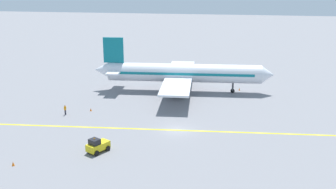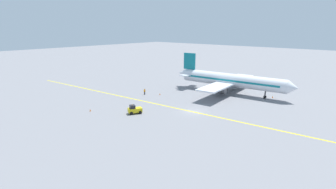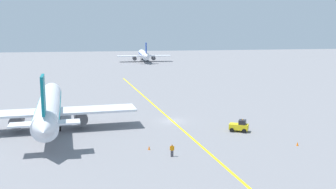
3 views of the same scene
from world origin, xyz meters
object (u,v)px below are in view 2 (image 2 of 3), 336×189
at_px(baggage_tug_white, 135,110).
at_px(traffic_cone_near_nose, 273,97).
at_px(airplane_at_gate, 230,80).
at_px(ground_crew_worker, 145,91).
at_px(traffic_cone_mid_apron, 90,110).
at_px(traffic_cone_by_wingtip, 160,94).

relative_size(baggage_tug_white, traffic_cone_near_nose, 6.09).
bearing_deg(airplane_at_gate, ground_crew_worker, -44.43).
height_order(traffic_cone_near_nose, traffic_cone_mid_apron, same).
relative_size(airplane_at_gate, ground_crew_worker, 21.16).
xyz_separation_m(airplane_at_gate, traffic_cone_mid_apron, (35.73, -15.35, -3.43)).
bearing_deg(traffic_cone_mid_apron, baggage_tug_white, 122.45).
relative_size(baggage_tug_white, ground_crew_worker, 2.00).
bearing_deg(baggage_tug_white, ground_crew_worker, -141.65).
height_order(airplane_at_gate, traffic_cone_by_wingtip, airplane_at_gate).
bearing_deg(ground_crew_worker, traffic_cone_near_nose, 125.30).
relative_size(traffic_cone_mid_apron, traffic_cone_by_wingtip, 1.00).
bearing_deg(traffic_cone_by_wingtip, airplane_at_gate, 137.44).
bearing_deg(airplane_at_gate, baggage_tug_white, -12.48).
relative_size(ground_crew_worker, traffic_cone_mid_apron, 3.05).
bearing_deg(traffic_cone_near_nose, traffic_cone_mid_apron, -34.76).
distance_m(baggage_tug_white, traffic_cone_by_wingtip, 16.96).
xyz_separation_m(traffic_cone_near_nose, traffic_cone_mid_apron, (38.48, -26.70, 0.00)).
height_order(baggage_tug_white, traffic_cone_near_nose, baggage_tug_white).
distance_m(ground_crew_worker, traffic_cone_near_nose, 34.66).
bearing_deg(traffic_cone_near_nose, ground_crew_worker, -54.70).
bearing_deg(airplane_at_gate, traffic_cone_mid_apron, -23.25).
bearing_deg(baggage_tug_white, traffic_cone_by_wingtip, -156.30).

